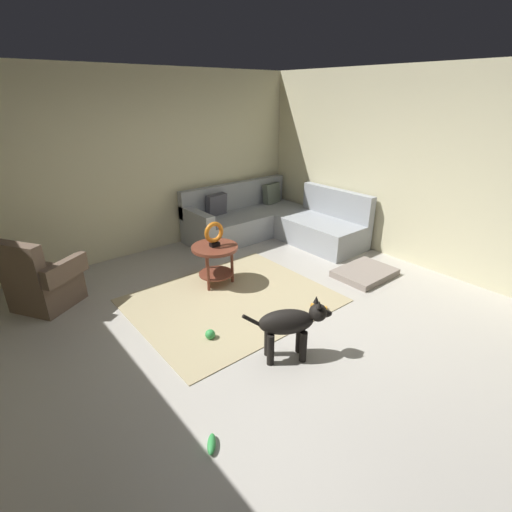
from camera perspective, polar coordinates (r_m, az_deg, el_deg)
name	(u,v)px	position (r m, az deg, el deg)	size (l,w,h in m)	color
ground_plane	(259,335)	(4.12, 0.47, -11.90)	(6.00, 6.00, 0.10)	#B7B2A8
wall_back	(133,166)	(6.00, -18.27, 12.93)	(6.00, 0.12, 2.70)	beige
wall_right	(422,171)	(5.79, 23.98, 11.76)	(0.12, 6.00, 2.70)	beige
area_rug	(232,300)	(4.64, -3.68, -6.75)	(2.30, 1.90, 0.01)	tan
sectional_couch	(272,222)	(6.52, 2.51, 5.21)	(2.20, 2.25, 0.88)	#9EA3A8
armchair	(41,282)	(5.03, -29.87, -3.45)	(0.94, 1.00, 0.88)	brown
side_table	(215,255)	(4.87, -6.24, 0.16)	(0.60, 0.60, 0.54)	brown
torus_sculpture	(214,234)	(4.76, -6.39, 3.42)	(0.28, 0.08, 0.33)	black
dog_bed_mat	(365,273)	(5.42, 16.21, -2.48)	(0.80, 0.60, 0.09)	gray
dog	(291,324)	(3.54, 5.28, -10.24)	(0.76, 0.48, 0.63)	black
dog_toy_ball	(210,334)	(3.98, -6.98, -11.75)	(0.10, 0.10, 0.10)	green
dog_toy_rope	(319,307)	(4.52, 9.53, -7.62)	(0.05, 0.05, 0.19)	orange
dog_toy_bone	(212,444)	(3.03, -6.78, -26.52)	(0.18, 0.06, 0.06)	green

